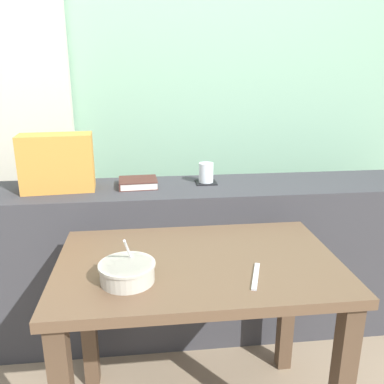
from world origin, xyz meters
TOP-DOWN VIEW (x-y plane):
  - outdoor_backdrop at (0.00, 1.16)m, footprint 4.80×0.08m
  - curtain_left_panel at (-0.83, 1.06)m, footprint 0.56×0.06m
  - dark_console_ledge at (0.00, 0.55)m, footprint 2.80×0.39m
  - breakfast_table at (0.02, -0.05)m, footprint 0.97×0.61m
  - coaster_square at (0.14, 0.59)m, footprint 0.10×0.10m
  - juice_glass at (0.14, 0.59)m, footprint 0.07×0.07m
  - closed_book at (-0.19, 0.57)m, footprint 0.19×0.16m
  - throw_pillow at (-0.55, 0.55)m, footprint 0.33×0.16m
  - soup_bowl at (-0.22, -0.16)m, footprint 0.18×0.18m
  - fork_utensil at (0.18, -0.18)m, footprint 0.07×0.17m

SIDE VIEW (x-z plane):
  - dark_console_ledge at x=0.00m, z-range 0.00..0.78m
  - breakfast_table at x=0.02m, z-range 0.22..0.92m
  - fork_utensil at x=0.18m, z-range 0.70..0.70m
  - soup_bowl at x=-0.22m, z-range 0.65..0.80m
  - coaster_square at x=0.14m, z-range 0.78..0.79m
  - closed_book at x=-0.19m, z-range 0.78..0.82m
  - juice_glass at x=0.14m, z-range 0.78..0.88m
  - throw_pillow at x=-0.55m, z-range 0.78..1.04m
  - curtain_left_panel at x=-0.83m, z-range 0.00..2.50m
  - outdoor_backdrop at x=0.00m, z-range 0.00..2.80m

